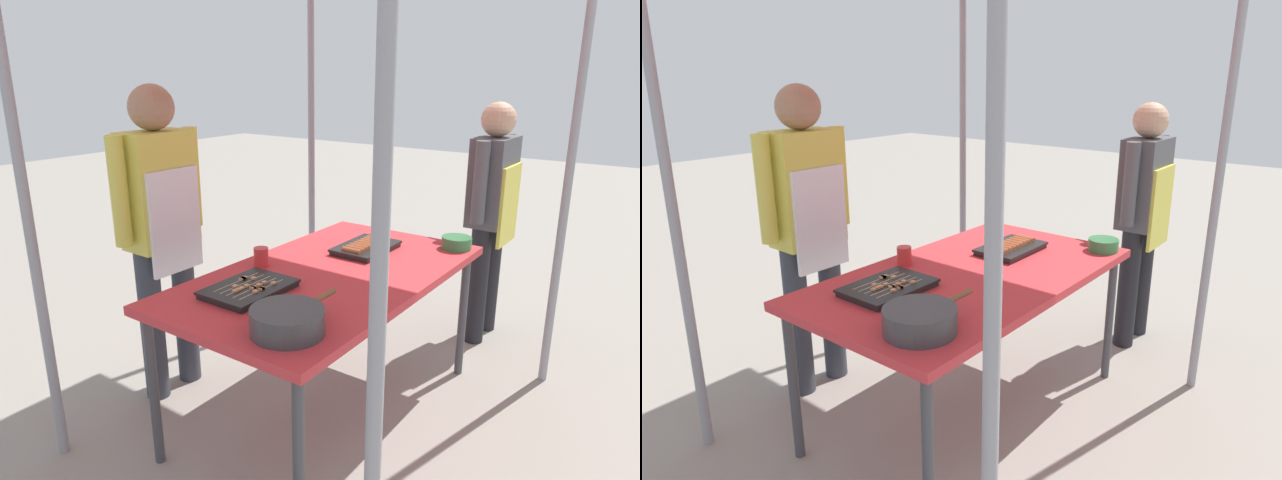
% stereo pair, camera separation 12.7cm
% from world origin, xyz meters
% --- Properties ---
extents(ground_plane, '(18.00, 18.00, 0.00)m').
position_xyz_m(ground_plane, '(0.00, 0.00, 0.00)').
color(ground_plane, gray).
extents(stall_table, '(1.60, 0.90, 0.75)m').
position_xyz_m(stall_table, '(0.00, 0.00, 0.70)').
color(stall_table, '#C63338').
rests_on(stall_table, ground).
extents(tray_grilled_sausages, '(0.36, 0.24, 0.05)m').
position_xyz_m(tray_grilled_sausages, '(0.38, 0.03, 0.77)').
color(tray_grilled_sausages, black).
rests_on(tray_grilled_sausages, stall_table).
extents(tray_meat_skewers, '(0.38, 0.27, 0.04)m').
position_xyz_m(tray_meat_skewers, '(-0.40, 0.14, 0.77)').
color(tray_meat_skewers, black).
rests_on(tray_meat_skewers, stall_table).
extents(cooking_wok, '(0.43, 0.27, 0.10)m').
position_xyz_m(cooking_wok, '(-0.60, -0.24, 0.80)').
color(cooking_wok, '#38383A').
rests_on(cooking_wok, stall_table).
extents(condiment_bowl, '(0.16, 0.16, 0.06)m').
position_xyz_m(condiment_bowl, '(0.69, -0.34, 0.78)').
color(condiment_bowl, '#33723F').
rests_on(condiment_bowl, stall_table).
extents(drink_cup_near_edge, '(0.07, 0.07, 0.09)m').
position_xyz_m(drink_cup_near_edge, '(-0.11, 0.32, 0.79)').
color(drink_cup_near_edge, red).
rests_on(drink_cup_near_edge, stall_table).
extents(vendor_woman, '(0.52, 0.23, 1.60)m').
position_xyz_m(vendor_woman, '(-0.29, 0.81, 0.95)').
color(vendor_woman, '#333842').
rests_on(vendor_woman, ground).
extents(customer_nearby, '(0.52, 0.22, 1.48)m').
position_xyz_m(customer_nearby, '(1.28, -0.32, 0.87)').
color(customer_nearby, black).
rests_on(customer_nearby, ground).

